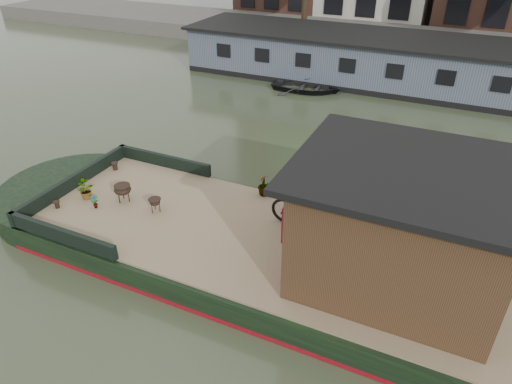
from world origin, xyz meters
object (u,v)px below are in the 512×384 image
at_px(brazier_rear, 155,205).
at_px(cabin, 401,224).
at_px(brazier_front, 123,193).
at_px(potted_plant_a, 95,202).
at_px(bicycle, 310,211).
at_px(dinghy, 307,84).

bearing_deg(brazier_rear, cabin, 0.90).
height_order(cabin, brazier_front, cabin).
relative_size(cabin, potted_plant_a, 11.31).
xyz_separation_m(bicycle, brazier_front, (-4.52, -0.82, -0.26)).
bearing_deg(potted_plant_a, bicycle, 15.29).
relative_size(bicycle, brazier_rear, 5.23).
relative_size(bicycle, potted_plant_a, 5.19).
bearing_deg(potted_plant_a, brazier_front, 51.13).
relative_size(potted_plant_a, brazier_rear, 1.01).
xyz_separation_m(bicycle, dinghy, (-3.81, 10.72, -0.82)).
distance_m(bicycle, brazier_front, 4.60).
xyz_separation_m(cabin, dinghy, (-5.80, 11.50, -1.56)).
xyz_separation_m(cabin, bicycle, (-1.99, 0.78, -0.75)).
bearing_deg(potted_plant_a, cabin, 4.71).
bearing_deg(bicycle, cabin, -109.09).
bearing_deg(cabin, bicycle, 158.48).
height_order(cabin, bicycle, cabin).
distance_m(cabin, brazier_front, 6.59).
relative_size(brazier_rear, dinghy, 0.12).
height_order(brazier_front, brazier_rear, brazier_front).
height_order(potted_plant_a, dinghy, potted_plant_a).
height_order(potted_plant_a, brazier_rear, potted_plant_a).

